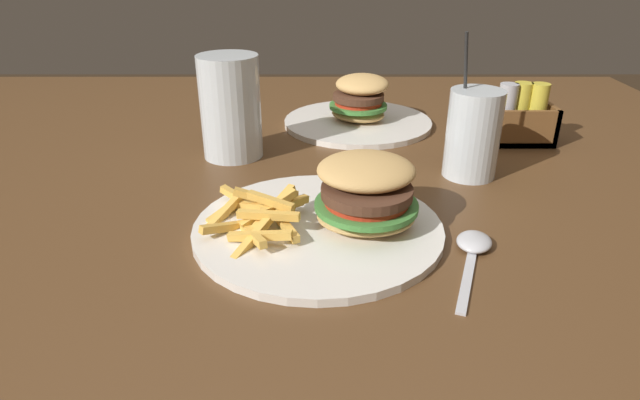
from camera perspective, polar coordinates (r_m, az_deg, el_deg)
name	(u,v)px	position (r m, az deg, el deg)	size (l,w,h in m)	color
dining_table	(263,222)	(0.86, -6.13, -2.30)	(1.69, 1.26, 0.75)	brown
meal_plate_near	(340,211)	(0.64, 2.10, -1.17)	(0.30, 0.30, 0.09)	white
beer_glass	(233,108)	(0.87, -9.28, 9.63)	(0.10, 0.10, 0.16)	silver
juice_glass	(475,138)	(0.81, 16.17, 6.33)	(0.08, 0.08, 0.21)	silver
spoon	(475,246)	(0.63, 16.25, -4.73)	(0.08, 0.16, 0.01)	silver
meal_plate_far	(361,111)	(1.03, 4.37, 9.45)	(0.28, 0.28, 0.10)	white
condiment_caddy	(521,120)	(0.99, 20.69, 8.01)	(0.11, 0.08, 0.10)	brown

